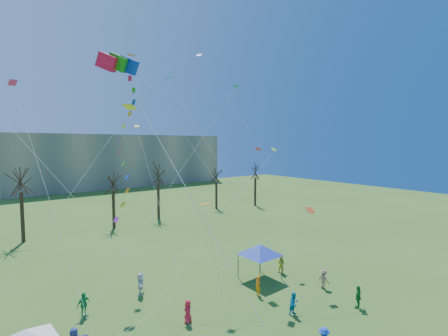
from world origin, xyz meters
TOP-DOWN VIEW (x-y plane):
  - distant_building at (22.00, 82.00)m, footprint 60.00×14.00m
  - bare_tree_row at (-1.27, 36.73)m, footprint 69.24×7.44m
  - big_box_kite at (-4.50, 5.11)m, footprint 2.78×6.29m
  - canopy_tent_blue at (9.32, 10.07)m, footprint 4.36×4.36m
  - festival_crowd at (-1.36, 6.65)m, footprint 25.90×15.31m
  - small_kites_aloft at (1.18, 11.34)m, footprint 29.85×19.60m

SIDE VIEW (x-z plane):
  - festival_crowd at x=-1.36m, z-range -0.05..1.75m
  - canopy_tent_blue at x=9.32m, z-range 1.14..4.41m
  - bare_tree_row at x=-1.27m, z-range 1.46..11.83m
  - distant_building at x=22.00m, z-range 0.00..15.00m
  - big_box_kite at x=-4.50m, z-range 3.31..21.19m
  - small_kites_aloft at x=1.18m, z-range -3.73..30.18m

